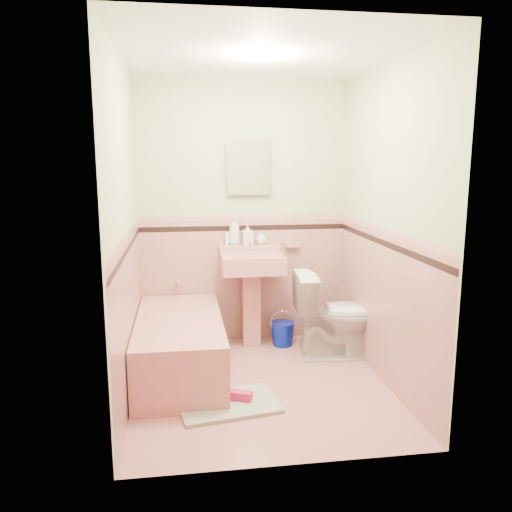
{
  "coord_description": "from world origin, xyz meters",
  "views": [
    {
      "loc": [
        -0.59,
        -3.77,
        1.76
      ],
      "look_at": [
        0.0,
        0.25,
        1.0
      ],
      "focal_mm": 35.94,
      "sensor_mm": 36.0,
      "label": 1
    }
  ],
  "objects": [
    {
      "name": "sink",
      "position": [
        0.05,
        0.86,
        0.45
      ],
      "size": [
        0.57,
        0.48,
        0.9
      ],
      "primitive_type": null,
      "color": "tan",
      "rests_on": "floor"
    },
    {
      "name": "wainscot_back",
      "position": [
        0.0,
        1.09,
        0.6
      ],
      "size": [
        2.0,
        0.0,
        2.0
      ],
      "primitive_type": "plane",
      "rotation": [
        1.57,
        0.0,
        0.0
      ],
      "color": "tan",
      "rests_on": "ground"
    },
    {
      "name": "wall_left",
      "position": [
        -1.0,
        0.0,
        1.25
      ],
      "size": [
        0.0,
        2.5,
        2.5
      ],
      "primitive_type": "plane",
      "rotation": [
        1.57,
        0.0,
        1.57
      ],
      "color": "beige",
      "rests_on": "ground"
    },
    {
      "name": "soap_bottle_mid",
      "position": [
        0.03,
        1.04,
        1.07
      ],
      "size": [
        0.1,
        0.1,
        0.2
      ],
      "primitive_type": "imported",
      "rotation": [
        0.0,
        0.0,
        0.08
      ],
      "color": "#B2B2B2",
      "rests_on": "sink"
    },
    {
      "name": "cap_right",
      "position": [
        0.98,
        0.0,
        1.22
      ],
      "size": [
        0.0,
        2.2,
        2.2
      ],
      "primitive_type": "plane",
      "rotation": [
        1.57,
        0.0,
        -1.57
      ],
      "color": "tan",
      "rests_on": "ground"
    },
    {
      "name": "bathtub",
      "position": [
        -0.63,
        0.33,
        0.23
      ],
      "size": [
        0.7,
        1.5,
        0.45
      ],
      "primitive_type": "cube",
      "color": "tan",
      "rests_on": "floor"
    },
    {
      "name": "accent_back",
      "position": [
        0.0,
        1.08,
        1.12
      ],
      "size": [
        2.0,
        0.0,
        2.0
      ],
      "primitive_type": "plane",
      "rotation": [
        1.57,
        0.0,
        0.0
      ],
      "color": "black",
      "rests_on": "ground"
    },
    {
      "name": "wainscot_right",
      "position": [
        0.99,
        0.0,
        0.6
      ],
      "size": [
        0.0,
        2.2,
        2.2
      ],
      "primitive_type": "plane",
      "rotation": [
        1.57,
        0.0,
        -1.57
      ],
      "color": "tan",
      "rests_on": "ground"
    },
    {
      "name": "medicine_cabinet",
      "position": [
        0.05,
        1.07,
        1.7
      ],
      "size": [
        0.38,
        0.04,
        0.48
      ],
      "primitive_type": "cube",
      "color": "white",
      "rests_on": "wall_back"
    },
    {
      "name": "wall_right",
      "position": [
        1.0,
        0.0,
        1.25
      ],
      "size": [
        0.0,
        2.5,
        2.5
      ],
      "primitive_type": "plane",
      "rotation": [
        1.57,
        0.0,
        -1.57
      ],
      "color": "beige",
      "rests_on": "ground"
    },
    {
      "name": "bucket",
      "position": [
        0.35,
        0.86,
        0.11
      ],
      "size": [
        0.28,
        0.28,
        0.23
      ],
      "primitive_type": null,
      "rotation": [
        0.0,
        0.0,
        -0.23
      ],
      "color": "#05179A",
      "rests_on": "floor"
    },
    {
      "name": "cap_left",
      "position": [
        -0.98,
        0.0,
        1.22
      ],
      "size": [
        0.0,
        2.2,
        2.2
      ],
      "primitive_type": "plane",
      "rotation": [
        1.57,
        0.0,
        1.57
      ],
      "color": "tan",
      "rests_on": "ground"
    },
    {
      "name": "accent_right",
      "position": [
        0.98,
        0.0,
        1.12
      ],
      "size": [
        0.0,
        2.2,
        2.2
      ],
      "primitive_type": "plane",
      "rotation": [
        1.57,
        0.0,
        -1.57
      ],
      "color": "black",
      "rests_on": "ground"
    },
    {
      "name": "cap_front",
      "position": [
        0.0,
        -1.08,
        1.22
      ],
      "size": [
        2.0,
        0.0,
        2.0
      ],
      "primitive_type": "plane",
      "rotation": [
        -1.57,
        0.0,
        0.0
      ],
      "color": "tan",
      "rests_on": "ground"
    },
    {
      "name": "wainscot_front",
      "position": [
        0.0,
        -1.09,
        0.6
      ],
      "size": [
        2.0,
        0.0,
        2.0
      ],
      "primitive_type": "plane",
      "rotation": [
        -1.57,
        0.0,
        0.0
      ],
      "color": "tan",
      "rests_on": "ground"
    },
    {
      "name": "wainscot_left",
      "position": [
        -0.99,
        0.0,
        0.6
      ],
      "size": [
        0.0,
        2.2,
        2.2
      ],
      "primitive_type": "plane",
      "rotation": [
        1.57,
        0.0,
        1.57
      ],
      "color": "tan",
      "rests_on": "ground"
    },
    {
      "name": "floor",
      "position": [
        0.0,
        0.0,
        0.0
      ],
      "size": [
        2.2,
        2.2,
        0.0
      ],
      "primitive_type": "plane",
      "color": "tan",
      "rests_on": "ground"
    },
    {
      "name": "soap_bottle_left",
      "position": [
        -0.09,
        1.04,
        1.1
      ],
      "size": [
        0.11,
        0.11,
        0.27
      ],
      "primitive_type": "imported",
      "rotation": [
        0.0,
        0.0,
        -0.08
      ],
      "color": "#B2B2B2",
      "rests_on": "sink"
    },
    {
      "name": "wall_back",
      "position": [
        0.0,
        1.1,
        1.25
      ],
      "size": [
        2.5,
        0.0,
        2.5
      ],
      "primitive_type": "plane",
      "rotation": [
        1.57,
        0.0,
        0.0
      ],
      "color": "beige",
      "rests_on": "ground"
    },
    {
      "name": "sink_faucet",
      "position": [
        0.05,
        1.0,
        0.95
      ],
      "size": [
        0.02,
        0.02,
        0.1
      ],
      "primitive_type": "cylinder",
      "color": "silver",
      "rests_on": "sink"
    },
    {
      "name": "bath_mat",
      "position": [
        -0.29,
        -0.31,
        0.01
      ],
      "size": [
        0.78,
        0.58,
        0.03
      ],
      "primitive_type": "cube",
      "rotation": [
        0.0,
        0.0,
        0.17
      ],
      "color": "gray",
      "rests_on": "floor"
    },
    {
      "name": "shoe",
      "position": [
        -0.19,
        -0.29,
        0.06
      ],
      "size": [
        0.18,
        0.13,
        0.06
      ],
      "primitive_type": "cube",
      "rotation": [
        0.0,
        0.0,
        -0.39
      ],
      "color": "#BF1E59",
      "rests_on": "bath_mat"
    },
    {
      "name": "tube",
      "position": [
        -0.16,
        1.04,
        1.02
      ],
      "size": [
        0.04,
        0.04,
        0.12
      ],
      "primitive_type": "cylinder",
      "rotation": [
        0.0,
        0.0,
        -0.17
      ],
      "color": "white",
      "rests_on": "sink"
    },
    {
      "name": "wall_front",
      "position": [
        0.0,
        -1.1,
        1.25
      ],
      "size": [
        2.5,
        0.0,
        2.5
      ],
      "primitive_type": "plane",
      "rotation": [
        -1.57,
        0.0,
        0.0
      ],
      "color": "beige",
      "rests_on": "ground"
    },
    {
      "name": "toilet",
      "position": [
        0.78,
        0.51,
        0.39
      ],
      "size": [
        0.79,
        0.48,
        0.79
      ],
      "primitive_type": "imported",
      "rotation": [
        0.0,
        0.0,
        1.52
      ],
      "color": "white",
      "rests_on": "floor"
    },
    {
      "name": "cap_back",
      "position": [
        0.0,
        1.08,
        1.22
      ],
      "size": [
        2.0,
        0.0,
        2.0
      ],
      "primitive_type": "plane",
      "rotation": [
        1.57,
        0.0,
        0.0
      ],
      "color": "tan",
      "rests_on": "ground"
    },
    {
      "name": "tub_faucet",
      "position": [
        -0.63,
        1.05,
        0.63
      ],
      "size": [
        0.04,
        0.12,
        0.04
      ],
      "primitive_type": "cylinder",
      "rotation": [
        1.57,
        0.0,
        0.0
      ],
      "color": "silver",
      "rests_on": "wall_back"
    },
    {
      "name": "ceiling",
      "position": [
        0.0,
        0.0,
        2.5
      ],
      "size": [
        2.2,
        2.2,
        0.0
      ],
      "primitive_type": "plane",
      "rotation": [
        3.14,
        0.0,
        0.0
      ],
      "color": "white",
      "rests_on": "ground"
    },
    {
      "name": "soap_dish",
      "position": [
        0.47,
        1.06,
        0.95
      ],
      "size": [
        0.13,
        0.07,
        0.04
      ],
      "primitive_type": "cube",
      "color": "tan",
      "rests_on": "wall_back"
    },
    {
      "name": "accent_front",
      "position": [
        0.0,
        -1.08,
        1.12
      ],
      "size": [
        2.0,
        0.0,
        2.0
      ],
      "primitive_type": "plane",
      "rotation": [
        -1.57,
        0.0,
        0.0
      ],
      "color": "black",
      "rests_on": "ground"
    },
    {
      "name": "accent_left",
      "position": [
        -0.98,
        0.0,
        1.12
      ],
      "size": [
        0.0,
        2.2,
        2.2
      ],
      "primitive_type": "plane",
      "rotation": [
        1.57,
        0.0,
        1.57
      ],
      "color": "black",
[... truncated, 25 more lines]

